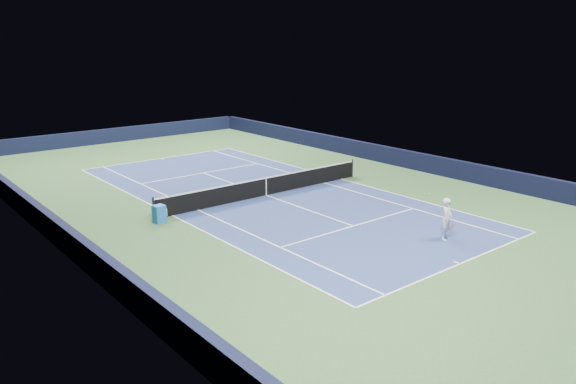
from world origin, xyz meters
TOP-DOWN VIEW (x-y plane):
  - ground at (0.00, 0.00)m, footprint 40.00×40.00m
  - wall_far at (0.00, 19.82)m, footprint 22.00×0.35m
  - wall_right at (10.82, 0.00)m, footprint 0.35×40.00m
  - wall_left at (-10.82, 0.00)m, footprint 0.35×40.00m
  - court_surface at (0.00, 0.00)m, footprint 10.97×23.77m
  - baseline_far at (0.00, 11.88)m, footprint 10.97×0.08m
  - baseline_near at (0.00, -11.88)m, footprint 10.97×0.08m
  - sideline_doubles_right at (5.49, 0.00)m, footprint 0.08×23.77m
  - sideline_doubles_left at (-5.49, 0.00)m, footprint 0.08×23.77m
  - sideline_singles_right at (4.12, 0.00)m, footprint 0.08×23.77m
  - sideline_singles_left at (-4.12, 0.00)m, footprint 0.08×23.77m
  - service_line_far at (0.00, 6.40)m, footprint 8.23×0.08m
  - service_line_near at (0.00, -6.40)m, footprint 8.23×0.08m
  - center_service_line at (0.00, 0.00)m, footprint 0.08×12.80m
  - center_mark_far at (0.00, 11.73)m, footprint 0.08×0.30m
  - center_mark_near at (0.00, -11.73)m, footprint 0.08×0.30m
  - tennis_net at (0.00, 0.00)m, footprint 12.90×0.10m
  - sponsor_cube at (-6.40, -0.53)m, footprint 0.58×0.49m
  - tennis_player at (1.75, -9.96)m, footprint 0.85×1.34m

SIDE VIEW (x-z plane):
  - ground at x=0.00m, z-range 0.00..0.00m
  - court_surface at x=0.00m, z-range 0.00..0.01m
  - baseline_far at x=0.00m, z-range 0.01..0.01m
  - baseline_near at x=0.00m, z-range 0.01..0.01m
  - sideline_doubles_right at x=5.49m, z-range 0.01..0.01m
  - sideline_doubles_left at x=-5.49m, z-range 0.01..0.01m
  - sideline_singles_right at x=4.12m, z-range 0.01..0.01m
  - sideline_singles_left at x=-4.12m, z-range 0.01..0.01m
  - service_line_far at x=0.00m, z-range 0.01..0.01m
  - service_line_near at x=0.00m, z-range 0.01..0.01m
  - center_service_line at x=0.00m, z-range 0.01..0.01m
  - center_mark_far at x=0.00m, z-range 0.01..0.01m
  - center_mark_near at x=0.00m, z-range 0.01..0.01m
  - sponsor_cube at x=-6.40m, z-range 0.00..0.80m
  - tennis_net at x=0.00m, z-range -0.03..1.04m
  - wall_far at x=0.00m, z-range 0.00..1.10m
  - wall_right at x=10.82m, z-range 0.00..1.10m
  - wall_left at x=-10.82m, z-range 0.00..1.10m
  - tennis_player at x=1.75m, z-range 0.00..1.76m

